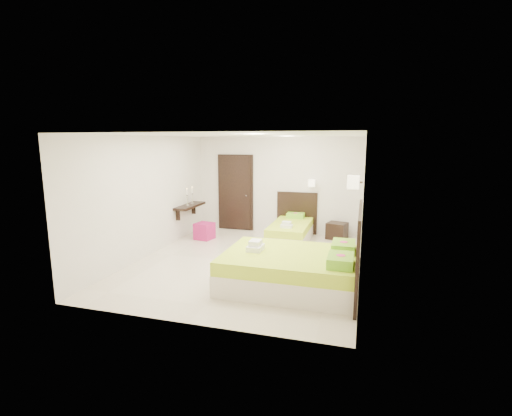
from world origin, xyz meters
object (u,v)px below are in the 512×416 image
(bed_single, at_px, (291,230))
(nightstand, at_px, (337,231))
(ottoman, at_px, (204,231))
(bed_double, at_px, (295,268))

(bed_single, distance_m, nightstand, 1.21)
(bed_single, height_order, ottoman, bed_single)
(bed_single, relative_size, nightstand, 3.82)
(nightstand, bearing_deg, bed_single, -139.17)
(bed_single, distance_m, ottoman, 2.22)
(bed_single, xyz_separation_m, nightstand, (1.10, 0.51, -0.06))
(bed_single, bearing_deg, bed_double, -77.72)
(ottoman, bearing_deg, bed_single, 11.90)
(nightstand, bearing_deg, ottoman, -147.69)
(nightstand, relative_size, ottoman, 1.13)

